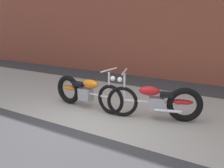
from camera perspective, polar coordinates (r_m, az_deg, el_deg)
name	(u,v)px	position (r m, az deg, el deg)	size (l,w,h in m)	color
ground_plane	(84,132)	(4.50, -6.88, -11.60)	(80.00, 80.00, 0.00)	#38383A
sidewalk_slab	(126,105)	(5.87, 3.56, -5.13)	(36.00, 3.50, 0.01)	#9E998E
motorcycle_orange	(83,91)	(5.64, -7.12, -1.79)	(2.01, 0.58, 1.03)	black
motorcycle_red	(160,102)	(4.97, 11.82, -4.28)	(1.94, 0.85, 1.03)	black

